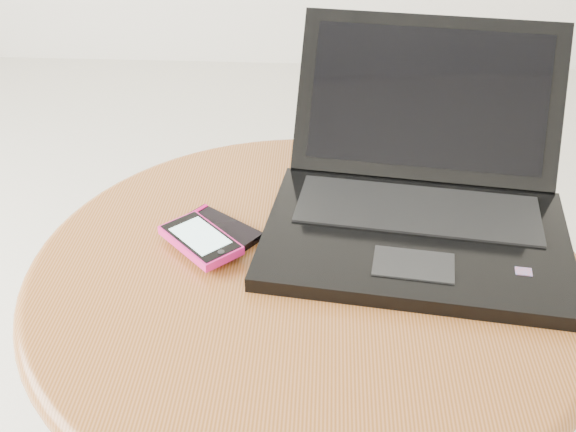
{
  "coord_description": "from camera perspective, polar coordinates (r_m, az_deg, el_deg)",
  "views": [
    {
      "loc": [
        0.13,
        -0.77,
        1.08
      ],
      "look_at": [
        0.09,
        -0.07,
        0.61
      ],
      "focal_mm": 44.07,
      "sensor_mm": 36.0,
      "label": 1
    }
  ],
  "objects": [
    {
      "name": "phone_pink",
      "position": [
        0.89,
        -7.08,
        -1.91
      ],
      "size": [
        0.12,
        0.12,
        0.01
      ],
      "color": "#D61972",
      "rests_on": "phone_black"
    },
    {
      "name": "laptop",
      "position": [
        0.94,
        10.52,
        1.71
      ],
      "size": [
        0.42,
        0.44,
        0.22
      ],
      "color": "black",
      "rests_on": "table"
    },
    {
      "name": "phone_black",
      "position": [
        0.92,
        -5.66,
        -1.14
      ],
      "size": [
        0.12,
        0.11,
        0.01
      ],
      "color": "black",
      "rests_on": "table"
    },
    {
      "name": "table",
      "position": [
        0.95,
        1.45,
        -9.65
      ],
      "size": [
        0.69,
        0.69,
        0.55
      ],
      "color": "#642A11",
      "rests_on": "ground"
    }
  ]
}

